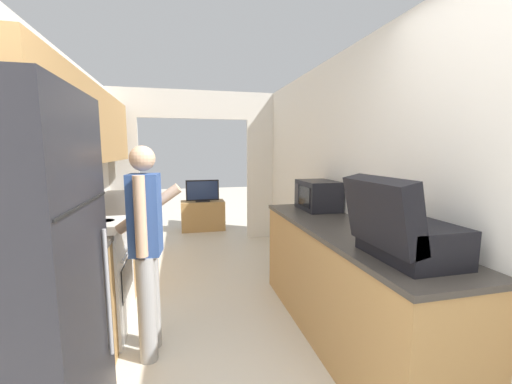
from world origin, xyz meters
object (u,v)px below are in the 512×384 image
refrigerator (8,295)px  microwave (318,195)px  person (146,247)px  tv_cabinet (203,215)px  television (202,191)px  suitcase (400,230)px  range_oven (87,279)px

refrigerator → microwave: size_ratio=3.82×
person → tv_cabinet: (0.65, 3.70, -0.56)m
person → microwave: (1.63, 0.62, 0.24)m
microwave → television: microwave is taller
suitcase → television: 4.61m
microwave → television: (-0.99, 3.03, -0.31)m
refrigerator → tv_cabinet: refrigerator is taller
range_oven → microwave: microwave is taller
range_oven → microwave: (2.16, 0.21, 0.61)m
suitcase → microwave: size_ratio=1.17×
refrigerator → tv_cabinet: (1.15, 4.51, -0.63)m
person → television: size_ratio=2.53×
suitcase → tv_cabinet: bearing=100.0°
refrigerator → person: bearing=58.4°
microwave → person: bearing=-159.2°
suitcase → tv_cabinet: (-0.81, 4.57, -0.81)m
refrigerator → tv_cabinet: bearing=75.7°
range_oven → refrigerator: bearing=-88.7°
suitcase → microwave: bearing=83.1°
refrigerator → microwave: (2.14, 1.44, 0.17)m
television → refrigerator: bearing=-104.4°
suitcase → microwave: suitcase is taller
person → refrigerator: bearing=153.8°
tv_cabinet → person: bearing=-99.9°
person → tv_cabinet: person is taller
range_oven → suitcase: size_ratio=1.92×
range_oven → television: bearing=70.1°
refrigerator → microwave: bearing=33.9°
person → tv_cabinet: size_ratio=1.92×
range_oven → television: (1.18, 3.24, 0.30)m
refrigerator → tv_cabinet: 4.70m
refrigerator → range_oven: 1.30m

